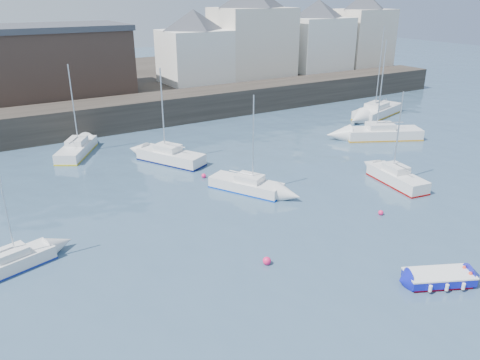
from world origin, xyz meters
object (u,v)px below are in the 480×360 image
sailboat_c (397,177)px  buoy_near (267,264)px  sailboat_b (247,185)px  sailboat_d (383,133)px  sailboat_f (171,156)px  sailboat_g (378,111)px  sailboat_h (77,149)px  sailboat_a (8,263)px  buoy_mid (381,215)px  buoy_far (204,178)px  blue_dinghy (439,278)px

sailboat_c → buoy_near: bearing=-163.8°
sailboat_b → sailboat_d: size_ratio=0.75×
sailboat_d → buoy_near: bearing=-149.8°
sailboat_f → sailboat_g: sailboat_g is taller
sailboat_d → sailboat_h: 29.52m
sailboat_a → buoy_mid: (21.88, -5.40, -0.43)m
buoy_near → buoy_far: size_ratio=1.24×
sailboat_a → sailboat_h: bearing=66.6°
blue_dinghy → sailboat_h: bearing=109.6°
blue_dinghy → sailboat_b: 15.26m
blue_dinghy → buoy_near: (-6.38, 5.98, -0.36)m
sailboat_a → buoy_far: bearing=23.9°
sailboat_d → sailboat_g: 9.64m
sailboat_b → sailboat_h: bearing=120.2°
sailboat_d → sailboat_f: size_ratio=1.19×
blue_dinghy → sailboat_a: (-18.41, 12.50, 0.08)m
sailboat_h → buoy_far: sailboat_h is taller
sailboat_d → buoy_far: size_ratio=26.04×
sailboat_h → buoy_far: bearing=-56.9°
sailboat_h → buoy_near: sailboat_h is taller
sailboat_b → sailboat_c: (10.53, -4.82, 0.07)m
sailboat_a → sailboat_g: bearing=18.4°
sailboat_b → sailboat_f: bearing=105.0°
sailboat_b → buoy_near: (-4.38, -9.15, -0.47)m
blue_dinghy → sailboat_f: 24.20m
blue_dinghy → sailboat_c: bearing=50.4°
sailboat_d → buoy_near: (-23.10, -13.42, -0.58)m
sailboat_a → sailboat_f: size_ratio=0.77×
sailboat_h → buoy_mid: size_ratio=23.22×
buoy_near → buoy_far: 13.42m
sailboat_g → buoy_mid: sailboat_g is taller
sailboat_h → buoy_mid: bearing=-58.3°
sailboat_c → sailboat_a: bearing=175.3°
sailboat_h → buoy_near: (4.38, -24.22, -0.52)m
sailboat_f → sailboat_h: sailboat_f is taller
sailboat_f → sailboat_b: bearing=-75.0°
blue_dinghy → buoy_far: 19.42m
blue_dinghy → buoy_near: 8.75m
blue_dinghy → sailboat_g: sailboat_g is taller
sailboat_b → sailboat_d: sailboat_d is taller
blue_dinghy → sailboat_a: sailboat_a is taller
sailboat_a → sailboat_b: size_ratio=0.86×
blue_dinghy → buoy_mid: (3.47, 7.10, -0.36)m
sailboat_a → buoy_far: 16.27m
sailboat_a → sailboat_d: 35.80m
sailboat_b → buoy_mid: size_ratio=20.99×
sailboat_c → buoy_mid: size_ratio=20.50×
sailboat_d → sailboat_f: sailboat_d is taller
buoy_far → sailboat_c: bearing=-36.1°
blue_dinghy → buoy_far: (-3.54, 19.09, -0.36)m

